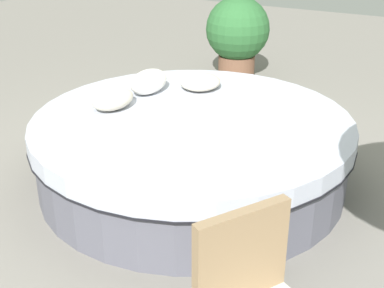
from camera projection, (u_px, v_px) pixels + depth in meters
The scene contains 6 objects.
ground_plane at pixel (192, 181), 4.71m from camera, with size 16.00×16.00×0.00m, color gray.
round_bed at pixel (192, 150), 4.58m from camera, with size 2.71×2.71×0.60m.
throw_pillow_0 at pixel (200, 82), 5.10m from camera, with size 0.41×0.38×0.14m, color beige.
throw_pillow_1 at pixel (149, 82), 4.99m from camera, with size 0.47×0.28×0.21m, color white.
throw_pillow_2 at pixel (113, 99), 4.63m from camera, with size 0.44×0.32×0.17m, color beige.
planter at pixel (238, 33), 7.07m from camera, with size 0.85×0.85×1.11m.
Camera 1 is at (-3.67, -1.89, 2.30)m, focal length 49.92 mm.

